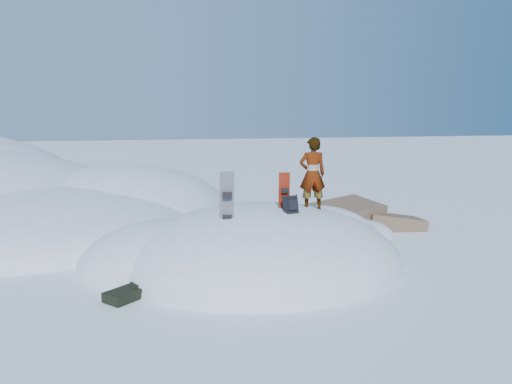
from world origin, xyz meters
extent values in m
plane|color=white|center=(0.00, 0.00, 0.00)|extent=(120.00, 120.00, 0.00)
ellipsoid|color=silver|center=(0.00, 0.00, 0.00)|extent=(7.00, 6.00, 3.00)
ellipsoid|color=silver|center=(-2.20, 0.60, 0.00)|extent=(4.40, 4.00, 2.20)
ellipsoid|color=silver|center=(1.80, 0.80, 0.00)|extent=(3.60, 3.20, 2.50)
ellipsoid|color=silver|center=(-6.00, 5.00, 0.00)|extent=(10.00, 9.00, 2.80)
ellipsoid|color=silver|center=(-3.50, 7.50, 0.00)|extent=(8.00, 8.00, 3.60)
ellipsoid|color=silver|center=(-5.50, 4.00, 0.00)|extent=(6.00, 5.00, 1.80)
cube|color=brown|center=(3.60, 3.40, 0.10)|extent=(2.82, 2.41, 1.62)
cube|color=brown|center=(5.20, 3.00, -0.10)|extent=(2.16, 1.80, 1.33)
cube|color=brown|center=(4.20, 4.60, 0.00)|extent=(2.08, 2.01, 1.10)
ellipsoid|color=silver|center=(3.20, 2.40, 0.00)|extent=(3.20, 2.40, 1.00)
cube|color=red|center=(0.48, -0.28, 1.62)|extent=(0.27, 0.12, 1.42)
cube|color=black|center=(0.48, -0.34, 1.91)|extent=(0.18, 0.13, 0.12)
cube|color=black|center=(0.48, -0.34, 1.48)|extent=(0.18, 0.13, 0.12)
cube|color=black|center=(-0.98, -0.67, 1.57)|extent=(0.37, 0.29, 1.71)
cube|color=black|center=(-0.98, -0.74, 1.92)|extent=(0.24, 0.19, 0.15)
cube|color=black|center=(-0.98, -0.74, 1.40)|extent=(0.24, 0.19, 0.15)
cube|color=black|center=(0.53, -0.64, 1.62)|extent=(0.36, 0.35, 0.45)
cube|color=black|center=(0.53, -0.77, 1.63)|extent=(0.23, 0.19, 0.25)
cylinder|color=black|center=(0.43, -0.75, 1.73)|extent=(0.03, 0.17, 0.31)
cylinder|color=black|center=(0.62, -0.75, 1.73)|extent=(0.03, 0.17, 0.31)
cube|color=black|center=(-3.25, -1.59, 0.11)|extent=(0.86, 0.84, 0.20)
cube|color=black|center=(-2.92, -1.37, 0.20)|extent=(0.41, 0.31, 0.13)
imported|color=slate|center=(1.30, 0.03, 2.22)|extent=(0.70, 0.49, 1.82)
camera|label=1|loc=(-2.92, -11.48, 3.71)|focal=35.00mm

